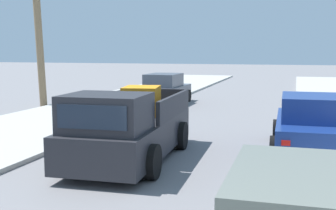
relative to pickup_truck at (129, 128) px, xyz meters
name	(u,v)px	position (x,y,z in m)	size (l,w,h in m)	color
sidewalk_left	(54,121)	(-4.84, 4.61, -0.75)	(5.13, 60.00, 0.12)	#B2AFA8
curb_left	(82,122)	(-3.67, 4.61, -0.76)	(0.16, 60.00, 0.10)	silver
pickup_truck	(129,128)	(0.00, 0.00, 0.00)	(2.37, 5.28, 1.80)	#28282D
car_left_near	(164,90)	(-2.46, 11.14, -0.10)	(2.06, 4.28, 1.54)	#474C56
car_right_near	(311,126)	(4.33, 2.24, -0.10)	(2.09, 4.29, 1.54)	navy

